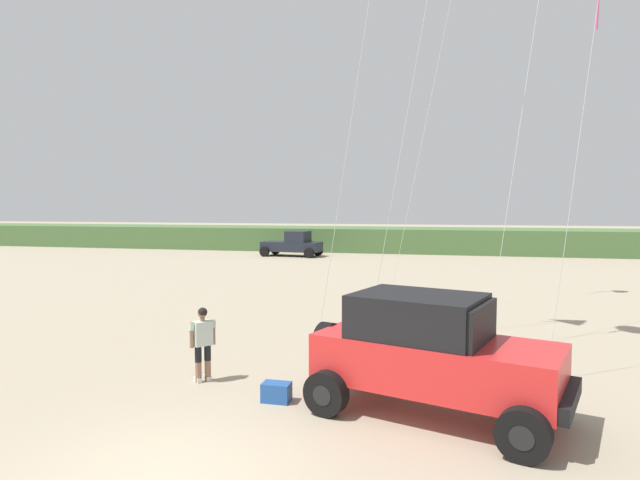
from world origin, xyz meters
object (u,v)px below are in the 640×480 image
Objects in this scene: cooler_box at (276,392)px; distant_pickup at (293,244)px; jeep at (432,352)px; person_watching at (203,340)px.

cooler_box is 0.12× the size of distant_pickup.
jeep reaches higher than distant_pickup.
person_watching is at bearing -77.41° from distant_pickup.
jeep is at bearing -68.97° from distant_pickup.
person_watching is (-5.02, 0.78, -0.26)m from jeep.
person_watching reaches higher than cooler_box.
person_watching is 0.35× the size of distant_pickup.
jeep is 1.05× the size of distant_pickup.
jeep is 5.08m from person_watching.
cooler_box is 31.28m from distant_pickup.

